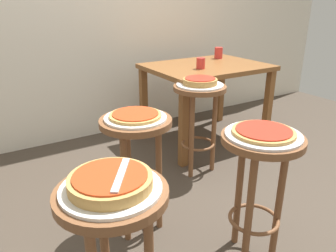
% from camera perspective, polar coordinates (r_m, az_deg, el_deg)
% --- Properties ---
extents(ground_plane, '(6.00, 6.00, 0.00)m').
position_cam_1_polar(ground_plane, '(2.23, 5.88, -14.31)').
color(ground_plane, '#42382D').
extents(stool_foreground, '(0.39, 0.39, 0.70)m').
position_cam_1_polar(stool_foreground, '(1.24, -9.29, -17.96)').
color(stool_foreground, brown).
rests_on(stool_foreground, ground_plane).
extents(serving_plate_foreground, '(0.34, 0.34, 0.01)m').
position_cam_1_polar(serving_plate_foreground, '(1.13, -9.85, -10.62)').
color(serving_plate_foreground, white).
rests_on(serving_plate_foreground, stool_foreground).
extents(pizza_foreground, '(0.28, 0.28, 0.05)m').
position_cam_1_polar(pizza_foreground, '(1.12, -9.94, -9.38)').
color(pizza_foreground, tan).
rests_on(pizza_foreground, serving_plate_foreground).
extents(stool_middle, '(0.39, 0.39, 0.70)m').
position_cam_1_polar(stool_middle, '(1.67, 15.54, -7.39)').
color(stool_middle, brown).
rests_on(stool_middle, ground_plane).
extents(serving_plate_middle, '(0.36, 0.36, 0.01)m').
position_cam_1_polar(serving_plate_middle, '(1.59, 16.19, -1.47)').
color(serving_plate_middle, silver).
rests_on(serving_plate_middle, stool_middle).
extents(pizza_middle, '(0.29, 0.29, 0.02)m').
position_cam_1_polar(pizza_middle, '(1.58, 16.25, -0.94)').
color(pizza_middle, tan).
rests_on(pizza_middle, serving_plate_middle).
extents(stool_leftside, '(0.39, 0.39, 0.70)m').
position_cam_1_polar(stool_leftside, '(1.82, -5.45, -4.10)').
color(stool_leftside, brown).
rests_on(stool_leftside, ground_plane).
extents(serving_plate_leftside, '(0.33, 0.33, 0.01)m').
position_cam_1_polar(serving_plate_leftside, '(1.75, -5.66, 1.43)').
color(serving_plate_leftside, white).
rests_on(serving_plate_leftside, stool_leftside).
extents(pizza_leftside, '(0.28, 0.28, 0.02)m').
position_cam_1_polar(pizza_leftside, '(1.74, -5.68, 1.92)').
color(pizza_leftside, tan).
rests_on(pizza_leftside, serving_plate_leftside).
extents(stool_rear, '(0.39, 0.39, 0.70)m').
position_cam_1_polar(stool_rear, '(2.48, 5.40, 2.94)').
color(stool_rear, brown).
rests_on(stool_rear, ground_plane).
extents(serving_plate_rear, '(0.34, 0.34, 0.01)m').
position_cam_1_polar(serving_plate_rear, '(2.43, 5.56, 7.12)').
color(serving_plate_rear, silver).
rests_on(serving_plate_rear, stool_rear).
extents(pizza_rear, '(0.25, 0.25, 0.05)m').
position_cam_1_polar(pizza_rear, '(2.42, 5.58, 7.77)').
color(pizza_rear, '#B78442').
rests_on(pizza_rear, serving_plate_rear).
extents(dining_table, '(1.05, 0.78, 0.73)m').
position_cam_1_polar(dining_table, '(3.06, 6.64, 8.56)').
color(dining_table, brown).
rests_on(dining_table, ground_plane).
extents(cup_near_edge, '(0.07, 0.07, 0.09)m').
position_cam_1_polar(cup_near_edge, '(2.84, 5.69, 10.77)').
color(cup_near_edge, red).
rests_on(cup_near_edge, dining_table).
extents(cup_far_edge, '(0.08, 0.08, 0.11)m').
position_cam_1_polar(cup_far_edge, '(3.37, 8.76, 12.43)').
color(cup_far_edge, red).
rests_on(cup_far_edge, dining_table).
extents(pizza_server_knife, '(0.14, 0.20, 0.01)m').
position_cam_1_polar(pizza_server_knife, '(1.10, -8.17, -8.27)').
color(pizza_server_knife, silver).
rests_on(pizza_server_knife, pizza_foreground).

